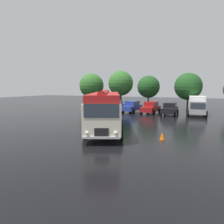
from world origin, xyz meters
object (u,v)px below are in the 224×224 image
object	(u,v)px
car_far_right	(170,109)
car_mid_left	(132,106)
vintage_bus	(105,108)
traffic_cone	(162,136)
car_mid_right	(151,107)
car_near_left	(116,106)
box_van	(197,105)

from	to	relation	value
car_far_right	car_mid_left	bearing A→B (deg)	172.65
vintage_bus	car_mid_left	size ratio (longest dim) A/B	2.34
vintage_bus	traffic_cone	size ratio (longest dim) A/B	18.58
car_mid_right	vintage_bus	bearing A→B (deg)	-94.90
vintage_bus	car_far_right	xyz separation A→B (m)	(3.78, 12.24, -1.05)
car_near_left	car_mid_right	bearing A→B (deg)	0.76
car_near_left	traffic_cone	distance (m)	16.86
vintage_bus	car_mid_left	bearing A→B (deg)	98.16
box_van	vintage_bus	bearing A→B (deg)	-117.54
car_near_left	box_van	bearing A→B (deg)	5.17
traffic_cone	box_van	bearing A→B (deg)	82.78
vintage_bus	box_van	world-z (taller)	vintage_bus
car_mid_left	box_van	distance (m)	9.00
car_mid_left	traffic_cone	size ratio (longest dim) A/B	7.94
traffic_cone	car_mid_right	bearing A→B (deg)	106.39
box_van	car_far_right	bearing A→B (deg)	-157.44
vintage_bus	car_far_right	bearing A→B (deg)	72.83
car_far_right	traffic_cone	bearing A→B (deg)	-84.01
car_mid_left	car_far_right	distance (m)	5.69
car_near_left	traffic_cone	bearing A→B (deg)	-55.82
vintage_bus	traffic_cone	bearing A→B (deg)	-14.55
car_near_left	vintage_bus	bearing A→B (deg)	-71.30
car_mid_left	car_mid_right	distance (m)	2.96
car_near_left	car_mid_right	xyz separation A→B (m)	(5.35, 0.07, 0.00)
car_far_right	car_mid_right	bearing A→B (deg)	171.08
car_mid_left	box_van	xyz separation A→B (m)	(8.96, 0.65, 0.52)
car_mid_left	traffic_cone	distance (m)	15.97
car_far_right	vintage_bus	bearing A→B (deg)	-107.17
car_mid_left	box_van	bearing A→B (deg)	4.16
car_mid_left	box_van	size ratio (longest dim) A/B	0.74
car_mid_left	car_far_right	bearing A→B (deg)	-7.35
car_mid_left	car_mid_right	bearing A→B (deg)	-5.91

